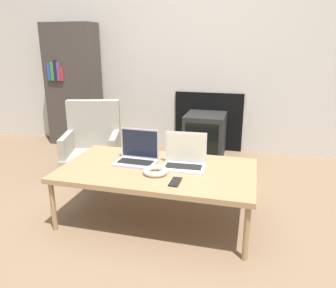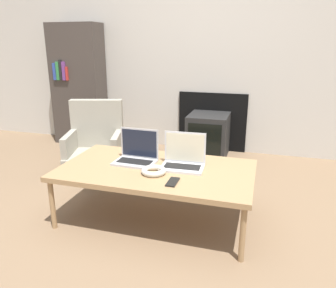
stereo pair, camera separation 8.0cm
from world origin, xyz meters
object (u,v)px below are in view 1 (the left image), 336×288
Objects in this scene: laptop_left at (137,155)px; armchair at (93,140)px; laptop_right at (184,159)px; tv at (205,135)px; phone at (175,182)px; headphones at (155,171)px.

armchair is at bearing 138.24° from laptop_left.
laptop_left is 0.99× the size of laptop_right.
tv is 1.27m from armchair.
phone is at bearing -36.86° from laptop_left.
laptop_left reaches higher than tv.
laptop_right is 0.64× the size of tv.
headphones is (0.20, -0.19, -0.04)m from laptop_left.
headphones is 0.35× the size of tv.
armchair reaches higher than laptop_right.
laptop_left is at bearing -60.38° from armchair.
headphones is at bearing 147.03° from phone.
laptop_left is 0.36m from laptop_right.
armchair is (-1.04, -0.73, 0.07)m from tv.
phone is 1.50m from armchair.
armchair reaches higher than laptop_left.
tv is at bearing 92.13° from phone.
headphones is (-0.16, -0.19, -0.04)m from laptop_right.
laptop_right is 1.45m from tv.
phone is (0.37, -0.30, -0.05)m from laptop_left.
laptop_right reaches higher than phone.
headphones is 0.25× the size of armchair.
laptop_right reaches higher than tv.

